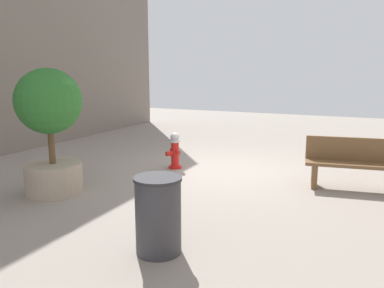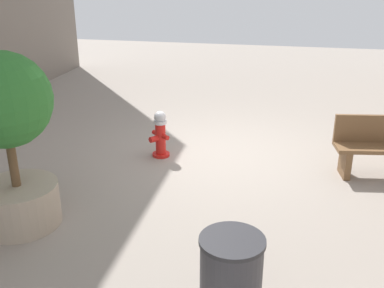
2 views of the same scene
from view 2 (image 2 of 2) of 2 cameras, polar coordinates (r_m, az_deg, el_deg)
The scene contains 4 objects.
ground_plane at distance 8.01m, azimuth 3.92°, elevation -1.15°, with size 23.40×23.40×0.00m, color gray.
fire_hydrant at distance 7.75m, azimuth -4.05°, elevation 1.26°, with size 0.36×0.36×0.81m.
planter_tree at distance 5.79m, azimuth -22.30°, elevation 1.65°, with size 1.14×1.14×2.22m.
trash_bin at distance 4.20m, azimuth 4.91°, elevation -17.23°, with size 0.58×0.58×0.94m.
Camera 2 is at (-0.98, 7.31, 3.11)m, focal length 42.13 mm.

